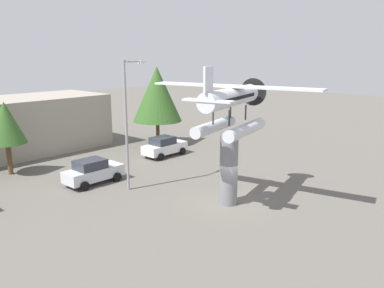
{
  "coord_description": "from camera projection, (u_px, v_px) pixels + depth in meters",
  "views": [
    {
      "loc": [
        -18.23,
        -13.6,
        9.08
      ],
      "look_at": [
        0.0,
        3.0,
        3.3
      ],
      "focal_mm": 36.61,
      "sensor_mm": 36.0,
      "label": 1
    }
  ],
  "objects": [
    {
      "name": "display_pedestal",
      "position": [
        229.0,
        169.0,
        23.61
      ],
      "size": [
        1.1,
        1.1,
        4.39
      ],
      "primitive_type": "cylinder",
      "color": "slate",
      "rests_on": "ground"
    },
    {
      "name": "car_far_white",
      "position": [
        164.0,
        146.0,
        35.03
      ],
      "size": [
        4.2,
        2.02,
        1.76
      ],
      "color": "white",
      "rests_on": "ground"
    },
    {
      "name": "streetlight_primary",
      "position": [
        128.0,
        117.0,
        25.57
      ],
      "size": [
        1.84,
        0.28,
        8.62
      ],
      "color": "gray",
      "rests_on": "ground"
    },
    {
      "name": "car_mid_silver",
      "position": [
        93.0,
        171.0,
        27.65
      ],
      "size": [
        4.2,
        2.02,
        1.76
      ],
      "color": "silver",
      "rests_on": "ground"
    },
    {
      "name": "tree_center_back",
      "position": [
        157.0,
        94.0,
        38.61
      ],
      "size": [
        4.86,
        4.86,
        7.77
      ],
      "color": "brown",
      "rests_on": "ground"
    },
    {
      "name": "storefront_building",
      "position": [
        19.0,
        125.0,
        35.94
      ],
      "size": [
        15.51,
        7.2,
        5.06
      ],
      "primitive_type": "cube",
      "color": "#9E9384",
      "rests_on": "ground"
    },
    {
      "name": "floatplane_monument",
      "position": [
        231.0,
        105.0,
        22.83
      ],
      "size": [
        7.16,
        10.39,
        4.0
      ],
      "rotation": [
        0.0,
        0.0,
        0.22
      ],
      "color": "silver",
      "rests_on": "display_pedestal"
    },
    {
      "name": "ground_plane",
      "position": [
        228.0,
        203.0,
        24.11
      ],
      "size": [
        140.0,
        140.0,
        0.0
      ],
      "primitive_type": "plane",
      "color": "#605B54"
    },
    {
      "name": "tree_east",
      "position": [
        6.0,
        123.0,
        29.04
      ],
      "size": [
        2.84,
        2.84,
        5.58
      ],
      "color": "brown",
      "rests_on": "ground"
    }
  ]
}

